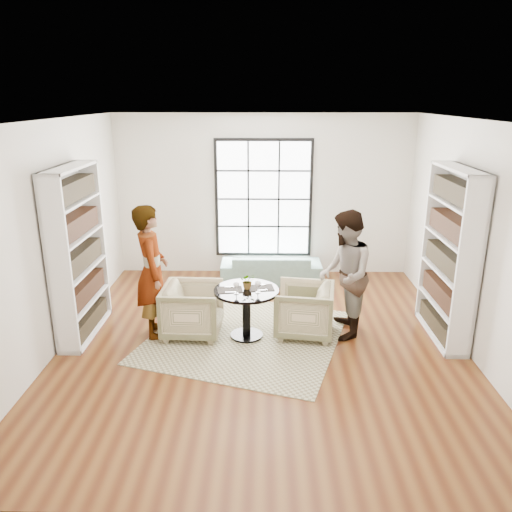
{
  "coord_description": "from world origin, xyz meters",
  "views": [
    {
      "loc": [
        0.04,
        -6.24,
        3.27
      ],
      "look_at": [
        -0.09,
        0.4,
        1.14
      ],
      "focal_mm": 35.0,
      "sensor_mm": 36.0,
      "label": 1
    }
  ],
  "objects_px": {
    "armchair_left": "(193,310)",
    "person_right": "(345,275)",
    "pedestal_table": "(246,303)",
    "wine_glass_right": "(258,284)",
    "flower_centerpiece": "(248,281)",
    "sofa": "(271,267)",
    "person_left": "(152,272)",
    "wine_glass_left": "(236,285)",
    "armchair_right": "(304,310)"
  },
  "relations": [
    {
      "from": "wine_glass_right",
      "to": "person_right",
      "type": "bearing_deg",
      "value": 10.69
    },
    {
      "from": "pedestal_table",
      "to": "armchair_left",
      "type": "relative_size",
      "value": 1.1
    },
    {
      "from": "person_left",
      "to": "wine_glass_left",
      "type": "height_order",
      "value": "person_left"
    },
    {
      "from": "armchair_left",
      "to": "armchair_right",
      "type": "distance_m",
      "value": 1.59
    },
    {
      "from": "pedestal_table",
      "to": "wine_glass_right",
      "type": "distance_m",
      "value": 0.38
    },
    {
      "from": "person_left",
      "to": "wine_glass_right",
      "type": "height_order",
      "value": "person_left"
    },
    {
      "from": "wine_glass_right",
      "to": "flower_centerpiece",
      "type": "bearing_deg",
      "value": 132.44
    },
    {
      "from": "armchair_left",
      "to": "person_left",
      "type": "distance_m",
      "value": 0.79
    },
    {
      "from": "armchair_left",
      "to": "person_left",
      "type": "height_order",
      "value": "person_left"
    },
    {
      "from": "sofa",
      "to": "person_right",
      "type": "bearing_deg",
      "value": 114.37
    },
    {
      "from": "pedestal_table",
      "to": "person_right",
      "type": "height_order",
      "value": "person_right"
    },
    {
      "from": "armchair_right",
      "to": "wine_glass_right",
      "type": "bearing_deg",
      "value": -62.27
    },
    {
      "from": "armchair_right",
      "to": "wine_glass_left",
      "type": "distance_m",
      "value": 1.1
    },
    {
      "from": "sofa",
      "to": "wine_glass_left",
      "type": "bearing_deg",
      "value": 77.86
    },
    {
      "from": "armchair_left",
      "to": "person_right",
      "type": "height_order",
      "value": "person_right"
    },
    {
      "from": "pedestal_table",
      "to": "wine_glass_left",
      "type": "bearing_deg",
      "value": -128.49
    },
    {
      "from": "pedestal_table",
      "to": "person_left",
      "type": "height_order",
      "value": "person_left"
    },
    {
      "from": "wine_glass_left",
      "to": "wine_glass_right",
      "type": "bearing_deg",
      "value": 8.43
    },
    {
      "from": "person_left",
      "to": "wine_glass_right",
      "type": "xyz_separation_m",
      "value": [
        1.48,
        -0.2,
        -0.1
      ]
    },
    {
      "from": "armchair_left",
      "to": "wine_glass_right",
      "type": "distance_m",
      "value": 1.06
    },
    {
      "from": "person_right",
      "to": "wine_glass_left",
      "type": "xyz_separation_m",
      "value": [
        -1.5,
        -0.27,
        -0.06
      ]
    },
    {
      "from": "wine_glass_right",
      "to": "armchair_left",
      "type": "bearing_deg",
      "value": 168.15
    },
    {
      "from": "wine_glass_left",
      "to": "wine_glass_right",
      "type": "distance_m",
      "value": 0.29
    },
    {
      "from": "sofa",
      "to": "wine_glass_right",
      "type": "relative_size",
      "value": 10.2
    },
    {
      "from": "sofa",
      "to": "person_right",
      "type": "xyz_separation_m",
      "value": [
        1.0,
        -2.15,
        0.64
      ]
    },
    {
      "from": "armchair_left",
      "to": "wine_glass_left",
      "type": "bearing_deg",
      "value": -108.38
    },
    {
      "from": "flower_centerpiece",
      "to": "armchair_left",
      "type": "bearing_deg",
      "value": 177.18
    },
    {
      "from": "person_right",
      "to": "wine_glass_right",
      "type": "distance_m",
      "value": 1.23
    },
    {
      "from": "armchair_right",
      "to": "person_left",
      "type": "xyz_separation_m",
      "value": [
        -2.14,
        -0.03,
        0.58
      ]
    },
    {
      "from": "person_right",
      "to": "wine_glass_left",
      "type": "distance_m",
      "value": 1.52
    },
    {
      "from": "flower_centerpiece",
      "to": "armchair_right",
      "type": "bearing_deg",
      "value": 5.1
    },
    {
      "from": "armchair_left",
      "to": "wine_glass_right",
      "type": "bearing_deg",
      "value": -99.79
    },
    {
      "from": "armchair_left",
      "to": "person_right",
      "type": "distance_m",
      "value": 2.2
    },
    {
      "from": "armchair_left",
      "to": "flower_centerpiece",
      "type": "height_order",
      "value": "flower_centerpiece"
    },
    {
      "from": "wine_glass_left",
      "to": "person_left",
      "type": "bearing_deg",
      "value": 168.67
    },
    {
      "from": "pedestal_table",
      "to": "armchair_left",
      "type": "bearing_deg",
      "value": 174.4
    },
    {
      "from": "sofa",
      "to": "flower_centerpiece",
      "type": "height_order",
      "value": "flower_centerpiece"
    },
    {
      "from": "person_left",
      "to": "wine_glass_left",
      "type": "relative_size",
      "value": 10.65
    },
    {
      "from": "person_left",
      "to": "armchair_left",
      "type": "bearing_deg",
      "value": -103.94
    },
    {
      "from": "armchair_left",
      "to": "wine_glass_right",
      "type": "xyz_separation_m",
      "value": [
        0.93,
        -0.2,
        0.48
      ]
    },
    {
      "from": "flower_centerpiece",
      "to": "sofa",
      "type": "bearing_deg",
      "value": 81.05
    },
    {
      "from": "pedestal_table",
      "to": "person_right",
      "type": "bearing_deg",
      "value": 4.51
    },
    {
      "from": "sofa",
      "to": "person_left",
      "type": "relative_size",
      "value": 0.96
    },
    {
      "from": "sofa",
      "to": "person_right",
      "type": "distance_m",
      "value": 2.46
    },
    {
      "from": "person_left",
      "to": "pedestal_table",
      "type": "bearing_deg",
      "value": -107.22
    },
    {
      "from": "armchair_left",
      "to": "wine_glass_left",
      "type": "height_order",
      "value": "wine_glass_left"
    },
    {
      "from": "armchair_left",
      "to": "person_right",
      "type": "bearing_deg",
      "value": -87.07
    },
    {
      "from": "sofa",
      "to": "person_left",
      "type": "bearing_deg",
      "value": 51.8
    },
    {
      "from": "pedestal_table",
      "to": "wine_glass_right",
      "type": "height_order",
      "value": "wine_glass_right"
    },
    {
      "from": "sofa",
      "to": "wine_glass_left",
      "type": "relative_size",
      "value": 10.26
    }
  ]
}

